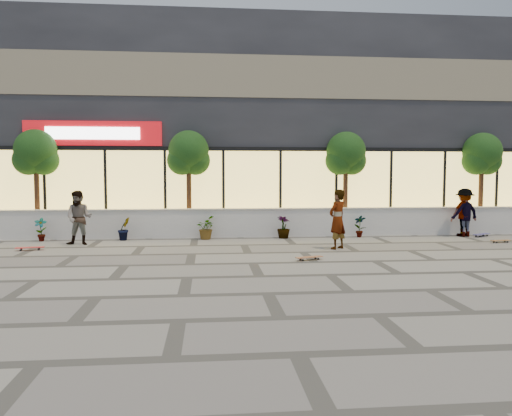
{
  "coord_description": "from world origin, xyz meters",
  "views": [
    {
      "loc": [
        -2.78,
        -11.13,
        2.36
      ],
      "look_at": [
        -1.37,
        3.59,
        1.3
      ],
      "focal_mm": 35.0,
      "sensor_mm": 36.0,
      "label": 1
    }
  ],
  "objects": [
    {
      "name": "tree_midwest",
      "position": [
        -3.5,
        7.7,
        2.99
      ],
      "size": [
        1.6,
        1.5,
        3.92
      ],
      "color": "#4E2C1C",
      "rests_on": "ground"
    },
    {
      "name": "skater_right_near",
      "position": [
        6.59,
        6.3,
        0.81
      ],
      "size": [
        1.02,
        0.6,
        1.62
      ],
      "primitive_type": "imported",
      "rotation": [
        0.0,
        0.0,
        3.37
      ],
      "color": "silver",
      "rests_on": "ground"
    },
    {
      "name": "skateboard_right_near",
      "position": [
        7.0,
        4.63,
        0.07
      ],
      "size": [
        0.73,
        0.29,
        0.09
      ],
      "rotation": [
        0.0,
        0.0,
        0.16
      ],
      "color": "brown",
      "rests_on": "ground"
    },
    {
      "name": "skateboard_left",
      "position": [
        -8.17,
        4.42,
        0.08
      ],
      "size": [
        0.83,
        0.35,
        0.1
      ],
      "rotation": [
        0.0,
        0.0,
        0.18
      ],
      "color": "red",
      "rests_on": "ground"
    },
    {
      "name": "tree_west",
      "position": [
        -9.0,
        7.7,
        2.99
      ],
      "size": [
        1.6,
        1.5,
        3.92
      ],
      "color": "#4E2C1C",
      "rests_on": "ground"
    },
    {
      "name": "shrub_e",
      "position": [
        2.7,
        6.45,
        0.41
      ],
      "size": [
        0.46,
        0.35,
        0.81
      ],
      "primitive_type": "imported",
      "rotation": [
        0.0,
        0.0,
        3.28
      ],
      "color": "#173912",
      "rests_on": "ground"
    },
    {
      "name": "shrub_c",
      "position": [
        -2.9,
        6.45,
        0.41
      ],
      "size": [
        0.68,
        0.77,
        0.81
      ],
      "primitive_type": "imported",
      "rotation": [
        0.0,
        0.0,
        1.64
      ],
      "color": "#173912",
      "rests_on": "ground"
    },
    {
      "name": "skater_left",
      "position": [
        -6.96,
        5.43,
        0.88
      ],
      "size": [
        0.92,
        0.76,
        1.77
      ],
      "primitive_type": "imported",
      "rotation": [
        0.0,
        0.0,
        -0.11
      ],
      "color": "#999463",
      "rests_on": "ground"
    },
    {
      "name": "planter_wall",
      "position": [
        0.0,
        7.0,
        0.52
      ],
      "size": [
        22.0,
        0.42,
        1.04
      ],
      "color": "silver",
      "rests_on": "ground"
    },
    {
      "name": "shrub_a",
      "position": [
        -8.5,
        6.45,
        0.41
      ],
      "size": [
        0.43,
        0.29,
        0.81
      ],
      "primitive_type": "imported",
      "color": "#173912",
      "rests_on": "ground"
    },
    {
      "name": "ground",
      "position": [
        0.0,
        0.0,
        0.0
      ],
      "size": [
        80.0,
        80.0,
        0.0
      ],
      "primitive_type": "plane",
      "color": "gray",
      "rests_on": "ground"
    },
    {
      "name": "tree_mideast",
      "position": [
        2.5,
        7.7,
        2.99
      ],
      "size": [
        1.6,
        1.5,
        3.92
      ],
      "color": "#4E2C1C",
      "rests_on": "ground"
    },
    {
      "name": "tree_east",
      "position": [
        8.0,
        7.7,
        2.99
      ],
      "size": [
        1.6,
        1.5,
        3.92
      ],
      "color": "#4E2C1C",
      "rests_on": "ground"
    },
    {
      "name": "retail_building",
      "position": [
        -0.0,
        12.49,
        4.25
      ],
      "size": [
        24.0,
        9.17,
        8.5
      ],
      "color": "#232328",
      "rests_on": "ground"
    },
    {
      "name": "shrub_d",
      "position": [
        -0.1,
        6.45,
        0.41
      ],
      "size": [
        0.64,
        0.64,
        0.81
      ],
      "primitive_type": "imported",
      "rotation": [
        0.0,
        0.0,
        2.46
      ],
      "color": "#173912",
      "rests_on": "ground"
    },
    {
      "name": "skater_center",
      "position": [
        1.17,
        3.81,
        0.92
      ],
      "size": [
        0.8,
        0.76,
        1.84
      ],
      "primitive_type": "imported",
      "rotation": [
        0.0,
        0.0,
        3.81
      ],
      "color": "white",
      "rests_on": "ground"
    },
    {
      "name": "skater_right_far",
      "position": [
        6.59,
        6.3,
        0.88
      ],
      "size": [
        1.27,
        0.92,
        1.77
      ],
      "primitive_type": "imported",
      "rotation": [
        0.0,
        0.0,
        3.4
      ],
      "color": "maroon",
      "rests_on": "ground"
    },
    {
      "name": "skateboard_center",
      "position": [
        -0.08,
        1.96,
        0.08
      ],
      "size": [
        0.79,
        0.44,
        0.09
      ],
      "rotation": [
        0.0,
        0.0,
        0.34
      ],
      "color": "brown",
      "rests_on": "ground"
    },
    {
      "name": "skateboard_right_far",
      "position": [
        7.23,
        6.2,
        0.08
      ],
      "size": [
        0.83,
        0.63,
        0.1
      ],
      "rotation": [
        0.0,
        0.0,
        0.55
      ],
      "color": "#4A4782",
      "rests_on": "ground"
    },
    {
      "name": "shrub_b",
      "position": [
        -5.7,
        6.45,
        0.41
      ],
      "size": [
        0.57,
        0.57,
        0.81
      ],
      "primitive_type": "imported",
      "rotation": [
        0.0,
        0.0,
        0.82
      ],
      "color": "#173912",
      "rests_on": "ground"
    }
  ]
}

